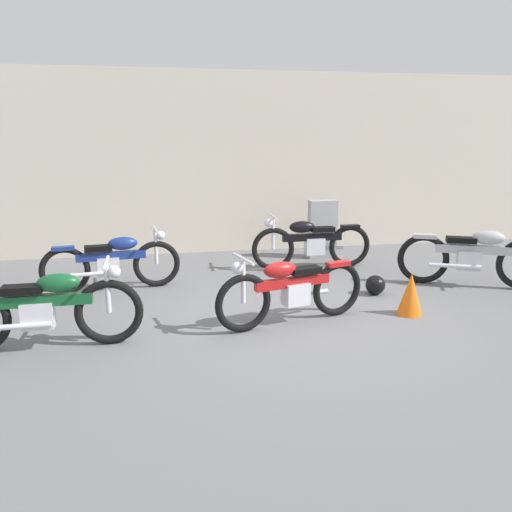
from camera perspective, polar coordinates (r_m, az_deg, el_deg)
The scene contains 10 objects.
ground_plane at distance 6.50m, azimuth 5.04°, elevation -6.92°, with size 40.00×40.00×0.00m, color slate.
building_wall at distance 10.07m, azimuth -1.11°, elevation 10.46°, with size 18.00×0.30×3.44m, color beige.
stone_marker at distance 9.52m, azimuth 7.50°, elevation 3.02°, with size 0.52×0.20×1.09m, color #9E9EA3.
helmet at distance 7.53m, azimuth 13.32°, elevation -3.20°, with size 0.29×0.29×0.29m, color black.
traffic_cone at distance 6.79m, azimuth 17.05°, elevation -4.12°, with size 0.32×0.32×0.55m, color orange.
motorcycle_red at distance 6.16m, azimuth 3.99°, elevation -3.78°, with size 1.97×0.74×0.90m.
motorcycle_black at distance 8.74m, azimuth 6.22°, elevation 1.51°, with size 2.11×0.59×0.94m.
motorcycle_blue at distance 7.75m, azimuth -15.87°, elevation -0.63°, with size 2.02×0.58×0.91m.
motorcycle_silver at distance 8.33m, azimuth 23.43°, elevation -0.00°, with size 2.05×1.08×0.99m.
motorcycle_green at distance 5.87m, azimuth -22.81°, elevation -5.52°, with size 2.11×0.59×0.94m.
Camera 1 is at (-1.69, -5.85, 2.27)m, focal length 35.42 mm.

